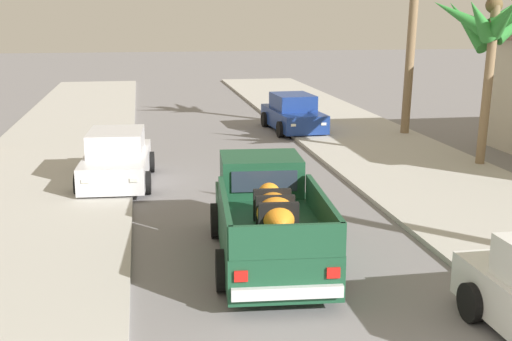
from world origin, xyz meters
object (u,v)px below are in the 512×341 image
Objects in this scene: car_left_near at (293,114)px; car_right_near at (117,159)px; palm_tree_right_mid at (493,24)px; pickup_truck at (268,219)px.

car_right_near is at bearing -132.27° from car_left_near.
palm_tree_right_mid reaches higher than car_right_near.
car_left_near is (3.83, 14.38, -0.10)m from pickup_truck.
car_left_near and car_right_near have the same top height.
pickup_truck is 1.23× the size of car_right_near.
car_left_near is at bearing 120.21° from palm_tree_right_mid.
pickup_truck is 1.23× the size of car_left_near.
palm_tree_right_mid is at bearing 39.23° from pickup_truck.
palm_tree_right_mid is at bearing -59.79° from car_left_near.
pickup_truck reaches higher than car_right_near.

